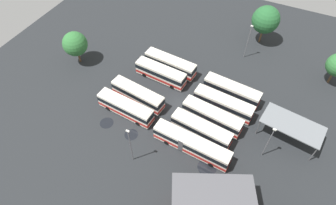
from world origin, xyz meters
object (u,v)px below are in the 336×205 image
bus_row1_slot3 (223,104)px  lamp_post_far_corner (130,145)px  lamp_post_by_building (268,142)px  bus_row0_slot4 (170,64)px  bus_row1_slot2 (212,116)px  maintenance_shelter (293,125)px  tree_northeast (75,44)px  bus_row1_slot4 (232,91)px  lamp_post_near_entrance (248,41)px  tree_north_edge (266,20)px  bus_row0_slot0 (126,107)px  bus_row1_slot0 (191,144)px  bus_row0_slot3 (161,73)px  bus_row0_slot1 (138,95)px  bus_row1_slot1 (201,130)px

bus_row1_slot3 → lamp_post_far_corner: size_ratio=1.35×
lamp_post_far_corner → lamp_post_by_building: 22.59m
bus_row0_slot4 → bus_row1_slot2: size_ratio=1.01×
maintenance_shelter → lamp_post_by_building: lamp_post_by_building is taller
bus_row1_slot2 → tree_northeast: (-33.21, 3.13, 3.20)m
bus_row1_slot3 → bus_row1_slot4: 4.02m
lamp_post_near_entrance → bus_row1_slot2: bearing=-91.0°
lamp_post_far_corner → tree_north_edge: bearing=74.4°
bus_row1_slot3 → tree_northeast: bearing=-178.9°
bus_row0_slot0 → lamp_post_near_entrance: size_ratio=1.36×
bus_row0_slot4 → bus_row1_slot3: same height
lamp_post_far_corner → tree_north_edge: 43.36m
bus_row1_slot0 → bus_row0_slot4: bearing=125.6°
lamp_post_far_corner → bus_row1_slot3: bearing=59.0°
tree_north_edge → bus_row0_slot4: bearing=-129.5°
lamp_post_by_building → bus_row1_slot0: bearing=-159.0°
bus_row0_slot4 → tree_north_edge: 24.67m
lamp_post_far_corner → lamp_post_by_building: size_ratio=1.11×
bus_row1_slot0 → lamp_post_near_entrance: bearing=86.9°
bus_row0_slot3 → bus_row1_slot0: same height
bus_row0_slot1 → bus_row1_slot3: same height
tree_north_edge → tree_northeast: bearing=-144.5°
bus_row0_slot1 → tree_northeast: bearing=166.0°
lamp_post_by_building → tree_northeast: bearing=172.2°
bus_row1_slot0 → lamp_post_by_building: bearing=21.0°
bus_row1_slot2 → bus_row1_slot3: bearing=76.6°
bus_row1_slot4 → maintenance_shelter: bearing=-22.7°
bus_row1_slot3 → lamp_post_far_corner: lamp_post_far_corner is taller
lamp_post_near_entrance → bus_row1_slot1: bearing=-92.6°
bus_row0_slot3 → bus_row1_slot1: 16.33m
bus_row0_slot4 → maintenance_shelter: (26.82, -6.89, 2.09)m
bus_row0_slot4 → tree_northeast: bearing=-162.1°
bus_row0_slot4 → bus_row1_slot4: 14.70m
bus_row1_slot4 → lamp_post_far_corner: size_ratio=1.33×
bus_row0_slot4 → bus_row1_slot2: 16.36m
bus_row1_slot3 → tree_north_edge: size_ratio=1.27×
bus_row1_slot1 → bus_row1_slot2: 3.76m
maintenance_shelter → lamp_post_near_entrance: size_ratio=1.28×
lamp_post_near_entrance → bus_row1_slot4: bearing=-85.8°
bus_row0_slot4 → bus_row1_slot3: 15.30m
bus_row1_slot2 → lamp_post_far_corner: (-9.45, -13.42, 3.00)m
bus_row0_slot1 → bus_row1_slot0: same height
bus_row0_slot3 → bus_row1_slot1: size_ratio=1.00×
maintenance_shelter → bus_row1_slot0: bearing=-145.9°
bus_row1_slot0 → lamp_post_by_building: size_ratio=1.79×
bus_row1_slot2 → lamp_post_near_entrance: bearing=89.0°
bus_row1_slot2 → tree_north_edge: (2.17, 28.32, 4.40)m
bus_row0_slot0 → maintenance_shelter: 30.40m
bus_row0_slot0 → bus_row0_slot1: (0.48, 3.91, -0.00)m
lamp_post_near_entrance → tree_north_edge: (1.82, 7.27, 1.49)m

